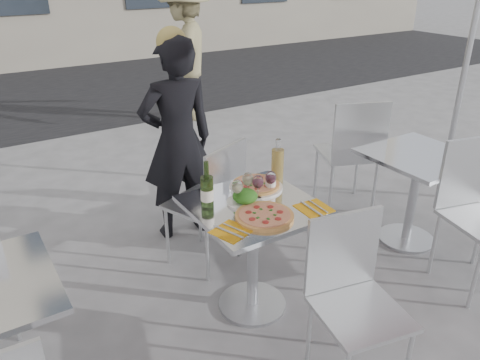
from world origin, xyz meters
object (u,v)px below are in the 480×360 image
side_chair_rnear (477,202)px  wineglass_red_a (258,183)px  woman_diner (177,141)px  wineglass_red_b (271,178)px  chair_far (213,196)px  main_table (253,235)px  wine_bottle (207,191)px  chair_near (352,288)px  side_chair_rfar (353,147)px  pizza_near (265,216)px  side_table_right (416,180)px  pedestrian_b (186,53)px  salad_plate (245,197)px  sugar_shaker (271,183)px  wineglass_white_a (237,187)px  carafe (277,164)px  wineglass_white_b (248,180)px  pizza_far (256,185)px  napkin_left (231,231)px

side_chair_rnear → wineglass_red_a: 1.52m
woman_diner → wineglass_red_b: 1.05m
woman_diner → chair_far: bearing=95.4°
main_table → wine_bottle: bearing=158.1°
chair_near → side_chair_rfar: 1.86m
wineglass_red_a → wineglass_red_b: bearing=4.8°
chair_near → pizza_near: 0.61m
side_table_right → wineglass_red_b: 1.38m
chair_near → pedestrian_b: pedestrian_b is taller
side_chair_rfar → wineglass_red_b: size_ratio=6.58×
salad_plate → wineglass_red_a: (0.09, 0.00, 0.07)m
main_table → sugar_shaker: size_ratio=7.01×
chair_near → pizza_near: chair_near is taller
pedestrian_b → wineglass_white_a: (-1.56, -3.83, -0.06)m
main_table → woman_diner: 1.13m
side_chair_rnear → wineglass_red_a: bearing=171.7°
main_table → carafe: carafe is taller
side_chair_rfar → pizza_near: 1.68m
main_table → sugar_shaker: sugar_shaker is taller
main_table → wineglass_white_b: size_ratio=4.76×
wine_bottle → wineglass_white_b: size_ratio=1.87×
pizza_far → salad_plate: size_ratio=1.54×
pedestrian_b → wineglass_white_b: (-1.45, -3.78, -0.06)m
side_chair_rfar → carafe: bearing=43.6°
pizza_far → wineglass_white_b: bearing=-146.9°
main_table → salad_plate: size_ratio=3.41×
wine_bottle → napkin_left: bearing=-93.3°
chair_near → sugar_shaker: (0.06, 0.80, 0.26)m
pedestrian_b → sugar_shaker: size_ratio=17.27×
pizza_far → pedestrian_b: bearing=70.1°
sugar_shaker → wineglass_red_b: bearing=-126.2°
woman_diner → pedestrian_b: (1.45, 2.79, 0.12)m
pizza_near → pizza_far: pizza_far is taller
pizza_near → sugar_shaker: sugar_shaker is taller
main_table → napkin_left: 0.39m
salad_plate → napkin_left: salad_plate is taller
side_chair_rfar → sugar_shaker: 1.37m
carafe → wineglass_white_a: 0.41m
wineglass_red_a → sugar_shaker: bearing=21.7°
woman_diner → carafe: woman_diner is taller
chair_far → pizza_far: size_ratio=2.83×
side_chair_rnear → wineglass_white_a: side_chair_rnear is taller
wineglass_white_b → salad_plate: bearing=-132.6°
woman_diner → pizza_near: 1.26m
pizza_far → side_table_right: bearing=-7.6°
side_table_right → wine_bottle: size_ratio=2.54×
wineglass_white_a → side_chair_rfar: bearing=20.6°
pizza_far → wineglass_red_a: bearing=-120.1°
side_chair_rfar → salad_plate: (-1.47, -0.58, 0.17)m
side_chair_rfar → sugar_shaker: (-1.25, -0.53, 0.19)m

